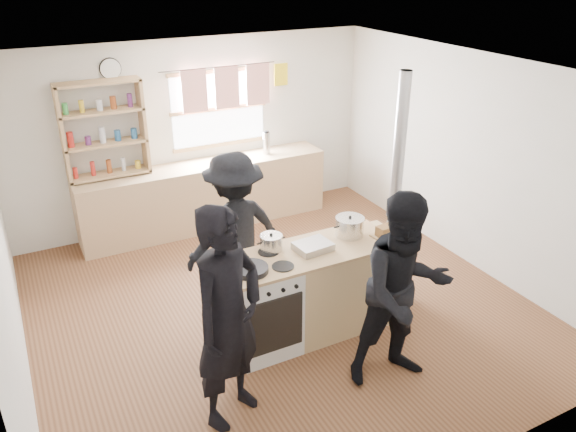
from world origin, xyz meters
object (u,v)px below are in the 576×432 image
Objects in this scene: skillet_greens at (250,269)px; stockpot_counter at (350,226)px; roast_tray at (313,246)px; person_near_left at (228,319)px; thermos at (267,143)px; bread_board at (387,232)px; cooking_island at (317,290)px; flue_heater at (390,248)px; stockpot_stove at (271,243)px; person_far at (235,230)px; person_near_right at (404,291)px.

skillet_greens is 1.17m from stockpot_counter.
roast_tray is 1.31m from person_near_left.
thermos reaches higher than bread_board.
flue_heater is (0.94, 0.09, 0.19)m from cooking_island.
thermos is at bearing 74.19° from cooking_island.
person_far is (-0.09, 0.69, -0.16)m from stockpot_stove.
bread_board is at bearing -11.67° from person_near_left.
person_near_left reaches higher than cooking_island.
person_near_left reaches higher than skillet_greens.
thermos is 2.30m from person_far.
stockpot_stove is 0.11× the size of person_near_left.
roast_tray reaches higher than skillet_greens.
person_far is (-0.44, 0.86, -0.12)m from roast_tray.
cooking_island is at bearing -3.98° from roast_tray.
cooking_island is at bearing -23.96° from stockpot_stove.
stockpot_stove reaches higher than roast_tray.
person_near_right is at bearing -71.52° from cooking_island.
person_near_left is at bearing -127.77° from skillet_greens.
roast_tray is 0.48m from stockpot_counter.
stockpot_counter is (1.15, 0.19, 0.07)m from skillet_greens.
stockpot_stove is at bearing 174.11° from stockpot_counter.
person_near_right is 1.96m from person_far.
person_near_left is at bearing -150.62° from cooking_island.
skillet_greens is (-0.74, -0.09, 0.49)m from cooking_island.
roast_tray is 0.20× the size of person_near_right.
roast_tray is 0.98m from person_far.
stockpot_counter is (-0.37, -2.68, -0.03)m from thermos.
cooking_island is at bearing 119.20° from person_near_right.
skillet_greens is at bearing 66.31° from person_far.
roast_tray is at bearing 2.40° from person_near_left.
bread_board is at bearing -7.35° from roast_tray.
bread_board is 1.56m from person_far.
stockpot_stove is 0.71× the size of bread_board.
thermos is at bearing -133.07° from person_far.
person_near_left is at bearing -149.41° from roast_tray.
thermos reaches higher than stockpot_counter.
bread_board is 0.17× the size of person_near_right.
stockpot_stove is at bearing -114.58° from thermos.
roast_tray is 0.19× the size of person_near_left.
flue_heater is 2.27m from person_near_left.
stockpot_counter is at bearing 94.52° from person_near_right.
bread_board is at bearing -139.06° from flue_heater.
roast_tray is at bearing 107.72° from person_far.
cooking_island is at bearing 172.42° from bread_board.
cooking_island is 1.16× the size of person_far.
person_far is (-0.91, 0.77, -0.18)m from stockpot_counter.
flue_heater is (0.53, -0.01, -0.37)m from stockpot_counter.
person_near_right reaches higher than stockpot_stove.
person_near_left is 1.06× the size of person_near_right.
flue_heater is 1.33× the size of person_near_left.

